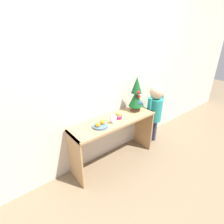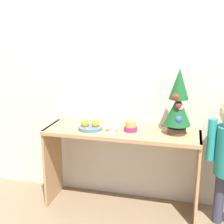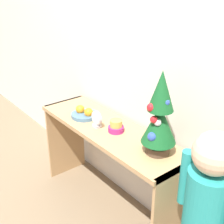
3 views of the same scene
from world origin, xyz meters
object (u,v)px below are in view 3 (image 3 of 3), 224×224
(fruit_bowl, at_px, (84,114))
(child_figure, at_px, (208,199))
(mini_tree, at_px, (160,115))
(desk_clock, at_px, (97,119))
(singing_bowl, at_px, (116,127))

(fruit_bowl, bearing_deg, child_figure, 0.57)
(mini_tree, relative_size, child_figure, 0.51)
(desk_clock, distance_m, child_figure, 0.90)
(fruit_bowl, xyz_separation_m, child_figure, (1.08, 0.01, -0.08))
(mini_tree, distance_m, singing_bowl, 0.42)
(fruit_bowl, xyz_separation_m, singing_bowl, (0.32, 0.04, 0.01))
(singing_bowl, height_order, child_figure, child_figure)
(child_figure, bearing_deg, desk_clock, -177.57)
(mini_tree, bearing_deg, desk_clock, -169.77)
(mini_tree, xyz_separation_m, fruit_bowl, (-0.68, -0.06, -0.22))
(fruit_bowl, distance_m, desk_clock, 0.20)
(child_figure, bearing_deg, fruit_bowl, -179.43)
(fruit_bowl, height_order, singing_bowl, singing_bowl)
(desk_clock, bearing_deg, singing_bowl, 25.85)
(mini_tree, xyz_separation_m, desk_clock, (-0.49, -0.09, -0.19))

